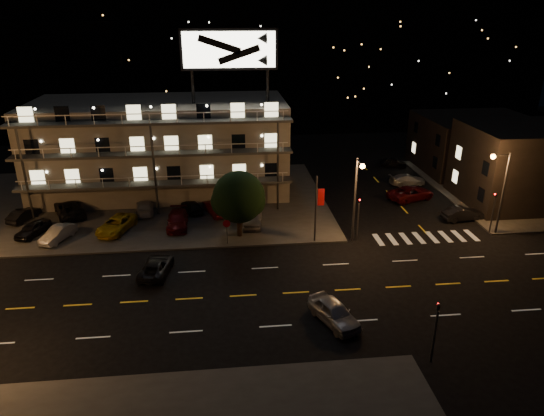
{
  "coord_description": "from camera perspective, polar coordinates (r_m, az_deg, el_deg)",
  "views": [
    {
      "loc": [
        -3.09,
        -31.11,
        19.83
      ],
      "look_at": [
        1.01,
        8.0,
        3.71
      ],
      "focal_mm": 32.0,
      "sensor_mm": 36.0,
      "label": 1
    }
  ],
  "objects": [
    {
      "name": "side_car_1",
      "position": [
        56.57,
        16.02,
        1.7
      ],
      "size": [
        6.07,
        4.38,
        1.53
      ],
      "primitive_type": "imported",
      "rotation": [
        0.0,
        0.0,
        1.94
      ],
      "color": "#520B0F",
      "rests_on": "ground"
    },
    {
      "name": "side_car_2",
      "position": [
        61.41,
        15.64,
        3.23
      ],
      "size": [
        4.52,
        2.06,
        1.28
      ],
      "primitive_type": "imported",
      "rotation": [
        0.0,
        0.0,
        1.63
      ],
      "color": "#9B9CA1",
      "rests_on": "ground"
    },
    {
      "name": "motel",
      "position": [
        57.28,
        -12.76,
        7.09
      ],
      "size": [
        28.0,
        13.8,
        18.1
      ],
      "color": "gray",
      "rests_on": "ground"
    },
    {
      "name": "road_car_west",
      "position": [
        40.43,
        -13.47,
        -6.73
      ],
      "size": [
        2.8,
        4.83,
        1.27
      ],
      "primitive_type": "imported",
      "rotation": [
        0.0,
        0.0,
        2.98
      ],
      "color": "black",
      "rests_on": "ground"
    },
    {
      "name": "signal_nw",
      "position": [
        44.86,
        10.13,
        -0.71
      ],
      "size": [
        0.2,
        0.27,
        4.6
      ],
      "color": "#2D2D30",
      "rests_on": "ground"
    },
    {
      "name": "hill_backdrop",
      "position": [
        100.27,
        -7.96,
        17.35
      ],
      "size": [
        120.0,
        25.0,
        24.0
      ],
      "color": "black",
      "rests_on": "ground"
    },
    {
      "name": "banner_north",
      "position": [
        43.55,
        5.28,
        0.07
      ],
      "size": [
        0.83,
        0.16,
        6.4
      ],
      "color": "#2D2D30",
      "rests_on": "ground"
    },
    {
      "name": "side_car_3",
      "position": [
        68.26,
        14.09,
        5.26
      ],
      "size": [
        3.87,
        2.26,
        1.24
      ],
      "primitive_type": "imported",
      "rotation": [
        0.0,
        0.0,
        1.34
      ],
      "color": "black",
      "rests_on": "ground"
    },
    {
      "name": "streetlight_nc",
      "position": [
        43.35,
        9.9,
        1.89
      ],
      "size": [
        0.44,
        1.92,
        8.0
      ],
      "color": "#2D2D30",
      "rests_on": "ground"
    },
    {
      "name": "ground",
      "position": [
        37.02,
        -0.27,
        -10.1
      ],
      "size": [
        140.0,
        140.0,
        0.0
      ],
      "primitive_type": "plane",
      "color": "black",
      "rests_on": "ground"
    },
    {
      "name": "curb_ne",
      "position": [
        64.01,
        25.54,
        2.07
      ],
      "size": [
        16.0,
        24.0,
        0.15
      ],
      "primitive_type": "cube",
      "color": "#393A37",
      "rests_on": "ground"
    },
    {
      "name": "lot_car_6",
      "position": [
        54.02,
        -22.74,
        -0.03
      ],
      "size": [
        4.56,
        6.02,
        1.52
      ],
      "primitive_type": "imported",
      "rotation": [
        0.0,
        0.0,
        3.57
      ],
      "color": "black",
      "rests_on": "curb_nw"
    },
    {
      "name": "curb_nw",
      "position": [
        55.87,
        -16.84,
        0.58
      ],
      "size": [
        44.0,
        24.0,
        0.15
      ],
      "primitive_type": "cube",
      "color": "#393A37",
      "rests_on": "ground"
    },
    {
      "name": "lot_car_1",
      "position": [
        48.65,
        -23.89,
        -2.78
      ],
      "size": [
        2.76,
        4.11,
        1.28
      ],
      "primitive_type": "imported",
      "rotation": [
        0.0,
        0.0,
        -0.4
      ],
      "color": "#9B9CA1",
      "rests_on": "curb_nw"
    },
    {
      "name": "stop_sign",
      "position": [
        43.62,
        -5.34,
        -2.36
      ],
      "size": [
        0.91,
        0.11,
        2.61
      ],
      "color": "#2D2D30",
      "rests_on": "ground"
    },
    {
      "name": "streetlight_ne",
      "position": [
        49.09,
        25.32,
        2.46
      ],
      "size": [
        1.92,
        0.44,
        8.0
      ],
      "color": "#2D2D30",
      "rests_on": "ground"
    },
    {
      "name": "side_bldg_back",
      "position": [
        69.67,
        22.74,
        7.0
      ],
      "size": [
        14.06,
        12.0,
        7.0
      ],
      "color": "black",
      "rests_on": "ground"
    },
    {
      "name": "signal_ne",
      "position": [
        49.96,
        24.62,
        -0.04
      ],
      "size": [
        0.27,
        0.2,
        4.6
      ],
      "color": "#2D2D30",
      "rests_on": "ground"
    },
    {
      "name": "road_car_east",
      "position": [
        33.95,
        7.31,
        -12.06
      ],
      "size": [
        3.38,
        4.88,
        1.54
      ],
      "primitive_type": "imported",
      "rotation": [
        0.0,
        0.0,
        0.38
      ],
      "color": "#9B9CA1",
      "rests_on": "ground"
    },
    {
      "name": "side_bldg_front",
      "position": [
        59.63,
        28.08,
        4.49
      ],
      "size": [
        14.06,
        10.0,
        8.5
      ],
      "color": "black",
      "rests_on": "ground"
    },
    {
      "name": "lot_car_5",
      "position": [
        54.68,
        -27.18,
        -0.7
      ],
      "size": [
        2.48,
        3.94,
        1.23
      ],
      "primitive_type": "imported",
      "rotation": [
        0.0,
        0.0,
        2.8
      ],
      "color": "black",
      "rests_on": "curb_nw"
    },
    {
      "name": "lot_car_2",
      "position": [
        48.56,
        -17.85,
        -1.88
      ],
      "size": [
        3.72,
        5.37,
        1.36
      ],
      "primitive_type": "imported",
      "rotation": [
        0.0,
        0.0,
        -0.33
      ],
      "color": "gold",
      "rests_on": "curb_nw"
    },
    {
      "name": "lot_car_4",
      "position": [
        47.7,
        -2.31,
        -1.1
      ],
      "size": [
        2.26,
        4.59,
        1.51
      ],
      "primitive_type": "imported",
      "rotation": [
        0.0,
        0.0,
        -0.11
      ],
      "color": "#9B9CA1",
      "rests_on": "curb_nw"
    },
    {
      "name": "lot_car_8",
      "position": [
        51.37,
        -9.4,
        0.19
      ],
      "size": [
        2.81,
        3.88,
        1.23
      ],
      "primitive_type": "imported",
      "rotation": [
        0.0,
        0.0,
        3.57
      ],
      "color": "black",
      "rests_on": "curb_nw"
    },
    {
      "name": "lot_car_9",
      "position": [
        50.43,
        -6.65,
        0.03
      ],
      "size": [
        2.95,
        4.54,
        1.41
      ],
      "primitive_type": "imported",
      "rotation": [
        0.0,
        0.0,
        3.51
      ],
      "color": "#520B0F",
      "rests_on": "curb_nw"
    },
    {
      "name": "tree",
      "position": [
        44.27,
        -3.99,
        1.12
      ],
      "size": [
        4.99,
        4.81,
        6.29
      ],
      "color": "black",
      "rests_on": "curb_nw"
    },
    {
      "name": "lot_car_0",
      "position": [
        50.73,
        -26.32,
        -2.19
      ],
      "size": [
        2.85,
        4.1,
        1.3
      ],
      "primitive_type": "imported",
      "rotation": [
        0.0,
        0.0,
        -0.39
      ],
      "color": "black",
      "rests_on": "curb_nw"
    },
    {
      "name": "signal_sw",
      "position": [
        30.91,
        18.72,
        -13.02
      ],
      "size": [
        0.2,
        0.27,
        4.6
      ],
      "color": "#2D2D30",
      "rests_on": "ground"
    },
    {
      "name": "lot_car_3",
      "position": [
        48.1,
        -11.06,
        -1.4
      ],
      "size": [
        2.02,
        4.79,
        1.38
      ],
      "primitive_type": "imported",
      "rotation": [
        0.0,
        0.0,
        0.02
      ],
      "color": "#520B0F",
      "rests_on": "curb_nw"
    },
    {
      "name": "side_car_0",
      "position": [
        52.71,
        21.51,
        -0.63
      ],
      "size": [
        4.35,
        1.96,
        1.39
      ],
      "primitive_type": "imported",
      "rotation": [
        0.0,
        0.0,
        1.69
      ],
      "color": "black",
      "rests_on": "ground"
    },
    {
      "name": "lot_car_7",
      "position": [
        52.21,
        -14.75,
        0.14
      ],
      "size": [
        2.33,
        4.66,
        1.3
      ],
      "primitive_type": "imported",
      "rotation": [
        0.0,
        0.0,
        3.26
      ],
      "color": "#9B9CA1",
      "rests_on": "curb_nw"
    }
  ]
}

